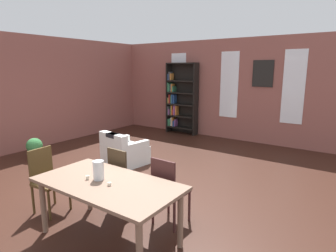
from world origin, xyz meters
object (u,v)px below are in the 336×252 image
Objects in this scene: dining_table at (108,189)px; bookshelf_tall at (180,100)px; vase_on_table at (98,170)px; potted_plant_by_shelf at (35,148)px; armchair_white at (124,152)px; dining_chair_head_left at (47,178)px; dining_chair_far_left at (123,176)px; dining_chair_far_right at (168,189)px.

bookshelf_tall reaches higher than dining_table.
vase_on_table is 0.46× the size of potted_plant_by_shelf.
bookshelf_tall reaches higher than potted_plant_by_shelf.
dining_table is 2.83m from armchair_white.
potted_plant_by_shelf is (-1.96, -0.93, -0.00)m from armchair_white.
armchair_white is 1.79× the size of potted_plant_by_shelf.
vase_on_table is 0.25× the size of dining_chair_head_left.
armchair_white is at bearing 133.52° from dining_chair_far_left.
vase_on_table is (-0.15, 0.00, 0.20)m from dining_table.
vase_on_table is 1.19m from dining_chair_head_left.
potted_plant_by_shelf is at bearing -106.67° from bookshelf_tall.
vase_on_table is 0.25× the size of dining_chair_far_left.
dining_table is 0.25m from vase_on_table.
dining_chair_far_right is 1.04× the size of armchair_white.
dining_chair_head_left is 2.78m from potted_plant_by_shelf.
bookshelf_tall is (-1.20, 5.52, 0.59)m from dining_chair_head_left.
dining_chair_far_right is at bearing -59.08° from bookshelf_tall.
potted_plant_by_shelf is at bearing 161.97° from dining_table.
potted_plant_by_shelf is (-3.62, 1.22, -0.60)m from vase_on_table.
dining_chair_far_right reaches higher than potted_plant_by_shelf.
dining_chair_far_left is (-0.27, 0.69, -0.36)m from vase_on_table.
dining_table is at bearing -120.36° from dining_chair_far_right.
vase_on_table is 2.78m from armchair_white.
vase_on_table is 0.83m from dining_chair_far_left.
potted_plant_by_shelf is (-3.35, 0.53, -0.24)m from dining_chair_far_left.
dining_chair_head_left is at bearing -157.49° from dining_chair_far_right.
dining_chair_far_left is 3.40m from potted_plant_by_shelf.
dining_chair_far_right is (0.41, 0.69, -0.16)m from dining_table.
armchair_white is at bearing 129.87° from dining_table.
armchair_white is 2.17m from potted_plant_by_shelf.
armchair_white is at bearing -78.55° from bookshelf_tall.
dining_chair_far_right is 1.83m from dining_chair_head_left.
dining_chair_head_left is (-0.87, -0.70, 0.00)m from dining_chair_far_left.
dining_chair_far_right is 4.21m from potted_plant_by_shelf.
bookshelf_tall reaches higher than vase_on_table.
dining_table is 1.29m from dining_chair_head_left.
potted_plant_by_shelf is at bearing 171.00° from dining_chair_far_left.
armchair_white is at bearing 25.29° from potted_plant_by_shelf.
dining_chair_far_left is at bearing 38.85° from dining_chair_head_left.
dining_chair_head_left reaches higher than potted_plant_by_shelf.
bookshelf_tall is at bearing 112.93° from vase_on_table.
bookshelf_tall is at bearing 120.92° from dining_chair_far_right.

